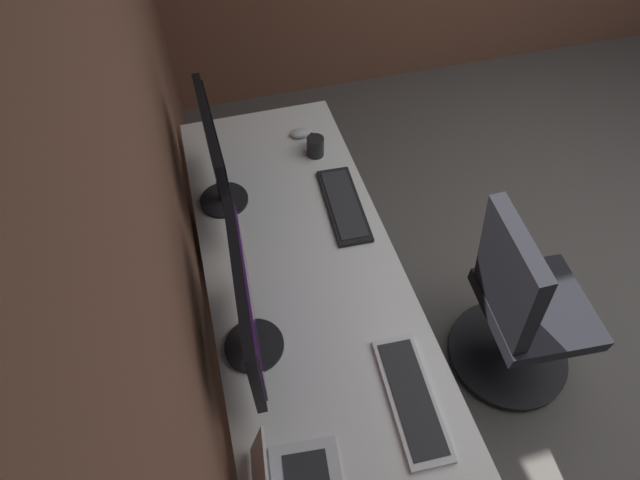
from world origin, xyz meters
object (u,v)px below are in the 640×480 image
Objects in this scene: monitor_secondary at (215,155)px; office_chair at (519,311)px; keyboard_spare at (411,398)px; drawer_pedestal at (283,262)px; coffee_mug at (315,146)px; keyboard_main at (344,205)px; mouse_spare at (301,133)px; monitor_primary at (246,306)px.

office_chair is at bearing -122.36° from monitor_secondary.
keyboard_spare is at bearing 115.78° from office_chair.
coffee_mug is at bearing -40.66° from drawer_pedestal.
office_chair is at bearing -130.43° from keyboard_main.
monitor_secondary reaches higher than keyboard_main.
mouse_spare is at bearing 0.92° from keyboard_spare.
keyboard_spare is (-1.00, -0.43, -0.24)m from monitor_secondary.
office_chair reaches higher than keyboard_spare.
drawer_pedestal is at bearing 56.13° from office_chair.
drawer_pedestal is at bearing -115.23° from monitor_secondary.
keyboard_main is 4.11× the size of mouse_spare.
coffee_mug is (0.87, -0.44, -0.21)m from monitor_primary.
monitor_secondary reaches higher than keyboard_spare.
coffee_mug is (1.18, -0.01, 0.04)m from keyboard_spare.
drawer_pedestal is 1.63× the size of keyboard_main.
drawer_pedestal is 1.27× the size of monitor_secondary.
coffee_mug is (0.34, 0.03, 0.04)m from keyboard_main.
monitor_primary is 1.27× the size of keyboard_spare.
monitor_secondary is at bearing 127.93° from mouse_spare.
drawer_pedestal is 0.48m from keyboard_main.
coffee_mug reaches higher than keyboard_spare.
monitor_secondary is at bearing 57.64° from office_chair.
monitor_primary reaches higher than mouse_spare.
coffee_mug reaches higher than keyboard_main.
keyboard_spare is at bearing -125.36° from monitor_primary.
monitor_primary is at bearing 152.90° from coffee_mug.
keyboard_spare is 1.18m from coffee_mug.
mouse_spare reaches higher than keyboard_spare.
keyboard_main is 0.44× the size of office_chair.
mouse_spare is (0.42, -0.21, 0.40)m from drawer_pedestal.
drawer_pedestal is 0.90m from monitor_primary.
mouse_spare is 0.11× the size of office_chair.
monitor_secondary is 5.26× the size of mouse_spare.
office_chair is (-0.87, -0.64, -0.32)m from coffee_mug.
monitor_primary reaches higher than keyboard_spare.
monitor_secondary is 0.52m from coffee_mug.
keyboard_spare is 0.44× the size of office_chair.
coffee_mug is 0.12× the size of office_chair.
keyboard_main is at bearing -175.17° from coffee_mug.
monitor_secondary is at bearing 64.77° from drawer_pedestal.
coffee_mug is (0.18, -0.44, -0.21)m from monitor_secondary.
monitor_primary reaches higher than drawer_pedestal.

